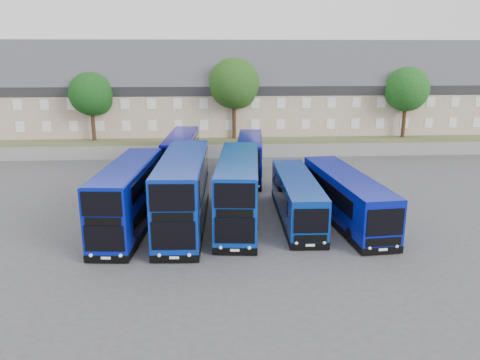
# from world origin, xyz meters

# --- Properties ---
(ground) EXTENTS (120.00, 120.00, 0.00)m
(ground) POSITION_xyz_m (0.00, 0.00, 0.00)
(ground) COLOR #45454A
(ground) RESTS_ON ground
(retaining_wall) EXTENTS (70.00, 0.40, 1.50)m
(retaining_wall) POSITION_xyz_m (0.00, 24.00, 0.75)
(retaining_wall) COLOR slate
(retaining_wall) RESTS_ON ground
(earth_bank) EXTENTS (80.00, 20.00, 2.00)m
(earth_bank) POSITION_xyz_m (0.00, 34.00, 1.00)
(earth_bank) COLOR #4F5630
(earth_bank) RESTS_ON ground
(terrace_row) EXTENTS (66.00, 10.40, 11.20)m
(terrace_row) POSITION_xyz_m (6.00, 30.00, 6.60)
(terrace_row) COLOR tan
(terrace_row) RESTS_ON earth_bank
(dd_front_left) EXTENTS (3.54, 11.42, 4.47)m
(dd_front_left) POSITION_xyz_m (-6.33, 1.83, 2.20)
(dd_front_left) COLOR #08169A
(dd_front_left) RESTS_ON ground
(dd_front_mid) EXTENTS (3.36, 12.46, 4.91)m
(dd_front_mid) POSITION_xyz_m (-2.67, 2.19, 2.42)
(dd_front_mid) COLOR #08299F
(dd_front_mid) RESTS_ON ground
(dd_front_right) EXTENTS (3.79, 11.91, 4.66)m
(dd_front_right) POSITION_xyz_m (1.12, 2.68, 2.29)
(dd_front_right) COLOR #08319F
(dd_front_right) RESTS_ON ground
(dd_rear_left) EXTENTS (3.14, 10.83, 4.25)m
(dd_rear_left) POSITION_xyz_m (-3.52, 14.75, 2.09)
(dd_rear_left) COLOR #080791
(dd_rear_left) RESTS_ON ground
(dd_rear_right) EXTENTS (3.24, 10.01, 3.91)m
(dd_rear_right) POSITION_xyz_m (2.94, 14.84, 1.92)
(dd_rear_right) COLOR #070D8F
(dd_rear_right) RESTS_ON ground
(coach_east_a) EXTENTS (2.76, 11.57, 3.14)m
(coach_east_a) POSITION_xyz_m (5.33, 3.05, 1.54)
(coach_east_a) COLOR navy
(coach_east_a) RESTS_ON ground
(coach_east_b) EXTENTS (3.71, 12.57, 3.39)m
(coach_east_b) POSITION_xyz_m (8.77, 2.55, 1.66)
(coach_east_b) COLOR #081399
(coach_east_b) RESTS_ON ground
(tree_west) EXTENTS (4.80, 4.80, 7.65)m
(tree_west) POSITION_xyz_m (-13.85, 25.10, 7.05)
(tree_west) COLOR #382314
(tree_west) RESTS_ON earth_bank
(tree_mid) EXTENTS (5.76, 5.76, 9.18)m
(tree_mid) POSITION_xyz_m (2.15, 25.60, 8.07)
(tree_mid) COLOR #382314
(tree_mid) RESTS_ON earth_bank
(tree_east) EXTENTS (5.12, 5.12, 8.16)m
(tree_east) POSITION_xyz_m (22.15, 25.10, 7.39)
(tree_east) COLOR #382314
(tree_east) RESTS_ON earth_bank
(tree_far) EXTENTS (5.44, 5.44, 8.67)m
(tree_far) POSITION_xyz_m (28.15, 32.10, 7.73)
(tree_far) COLOR #382314
(tree_far) RESTS_ON earth_bank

